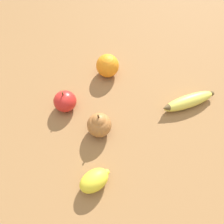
{
  "coord_description": "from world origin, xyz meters",
  "views": [
    {
      "loc": [
        0.36,
        -0.16,
        0.59
      ],
      "look_at": [
        0.01,
        -0.08,
        0.03
      ],
      "focal_mm": 35.0,
      "sensor_mm": 36.0,
      "label": 1
    }
  ],
  "objects_px": {
    "lemon": "(94,180)",
    "orange": "(108,66)",
    "banana": "(188,101)",
    "pear": "(99,124)",
    "apple": "(65,101)"
  },
  "relations": [
    {
      "from": "banana",
      "to": "orange",
      "type": "distance_m",
      "value": 0.29
    },
    {
      "from": "pear",
      "to": "apple",
      "type": "bearing_deg",
      "value": -141.36
    },
    {
      "from": "banana",
      "to": "apple",
      "type": "height_order",
      "value": "apple"
    },
    {
      "from": "pear",
      "to": "lemon",
      "type": "bearing_deg",
      "value": -15.88
    },
    {
      "from": "banana",
      "to": "pear",
      "type": "xyz_separation_m",
      "value": [
        0.03,
        -0.29,
        0.02
      ]
    },
    {
      "from": "orange",
      "to": "lemon",
      "type": "height_order",
      "value": "orange"
    },
    {
      "from": "apple",
      "to": "orange",
      "type": "bearing_deg",
      "value": 124.93
    },
    {
      "from": "banana",
      "to": "orange",
      "type": "relative_size",
      "value": 2.43
    },
    {
      "from": "apple",
      "to": "pear",
      "type": "bearing_deg",
      "value": 38.64
    },
    {
      "from": "orange",
      "to": "apple",
      "type": "distance_m",
      "value": 0.2
    },
    {
      "from": "banana",
      "to": "lemon",
      "type": "relative_size",
      "value": 2.06
    },
    {
      "from": "orange",
      "to": "lemon",
      "type": "distance_m",
      "value": 0.39
    },
    {
      "from": "banana",
      "to": "pear",
      "type": "relative_size",
      "value": 2.15
    },
    {
      "from": "lemon",
      "to": "orange",
      "type": "bearing_deg",
      "value": 162.71
    },
    {
      "from": "banana",
      "to": "orange",
      "type": "height_order",
      "value": "orange"
    }
  ]
}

